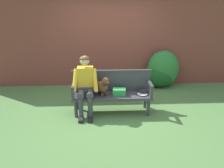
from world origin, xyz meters
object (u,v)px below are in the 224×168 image
at_px(tennis_racket, 142,93).
at_px(sports_bag, 119,92).
at_px(garden_bench, 112,97).
at_px(dog_on_bench, 103,86).
at_px(person_seated, 85,84).
at_px(baseball_glove, 143,91).

distance_m(tennis_racket, sports_bag, 0.52).
relative_size(garden_bench, dog_on_bench, 3.96).
distance_m(garden_bench, person_seated, 0.66).
bearing_deg(person_seated, baseball_glove, 3.45).
distance_m(person_seated, sports_bag, 0.76).
bearing_deg(garden_bench, sports_bag, -5.16).
bearing_deg(tennis_racket, dog_on_bench, -176.94).
bearing_deg(garden_bench, tennis_racket, 1.66).
bearing_deg(dog_on_bench, tennis_racket, 3.06).
xyz_separation_m(dog_on_bench, tennis_racket, (0.87, 0.05, -0.21)).
relative_size(tennis_racket, baseball_glove, 2.65).
bearing_deg(tennis_racket, baseball_glove, 50.71).
height_order(garden_bench, baseball_glove, baseball_glove).
height_order(garden_bench, person_seated, person_seated).
relative_size(dog_on_bench, tennis_racket, 0.76).
relative_size(baseball_glove, sports_bag, 0.79).
distance_m(person_seated, baseball_glove, 1.31).
bearing_deg(baseball_glove, dog_on_bench, -167.71).
height_order(baseball_glove, sports_bag, sports_bag).
distance_m(dog_on_bench, baseball_glove, 0.93).
xyz_separation_m(baseball_glove, sports_bag, (-0.55, -0.08, 0.02)).
bearing_deg(garden_bench, baseball_glove, 5.38).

